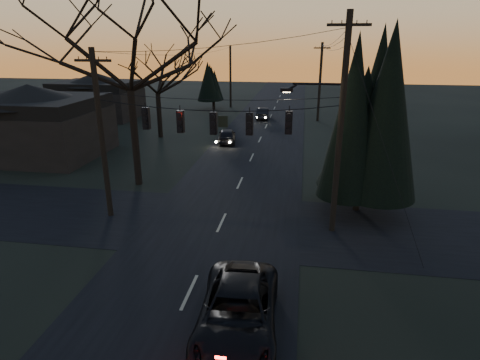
% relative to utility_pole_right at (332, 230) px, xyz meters
% --- Properties ---
extents(main_road, '(8.00, 120.00, 0.02)m').
position_rel_utility_pole_right_xyz_m(main_road, '(-5.50, 10.00, 0.01)').
color(main_road, black).
rests_on(main_road, ground).
extents(cross_road, '(60.00, 7.00, 0.02)m').
position_rel_utility_pole_right_xyz_m(cross_road, '(-5.50, 0.00, 0.01)').
color(cross_road, black).
rests_on(cross_road, ground).
extents(utility_pole_right, '(5.00, 0.30, 10.00)m').
position_rel_utility_pole_right_xyz_m(utility_pole_right, '(0.00, 0.00, 0.00)').
color(utility_pole_right, black).
rests_on(utility_pole_right, ground).
extents(utility_pole_left, '(1.80, 0.30, 8.50)m').
position_rel_utility_pole_right_xyz_m(utility_pole_left, '(-11.50, 0.00, 0.00)').
color(utility_pole_left, black).
rests_on(utility_pole_left, ground).
extents(utility_pole_far_r, '(1.80, 0.30, 8.50)m').
position_rel_utility_pole_right_xyz_m(utility_pole_far_r, '(0.00, 28.00, 0.00)').
color(utility_pole_far_r, black).
rests_on(utility_pole_far_r, ground).
extents(utility_pole_far_l, '(0.30, 0.30, 8.00)m').
position_rel_utility_pole_right_xyz_m(utility_pole_far_l, '(-11.50, 36.00, 0.00)').
color(utility_pole_far_l, black).
rests_on(utility_pole_far_l, ground).
extents(span_signal_assembly, '(11.50, 0.44, 1.64)m').
position_rel_utility_pole_right_xyz_m(span_signal_assembly, '(-5.74, 0.00, 5.20)').
color(span_signal_assembly, black).
rests_on(span_signal_assembly, ground).
extents(bare_tree_left, '(10.85, 10.85, 11.86)m').
position_rel_utility_pole_right_xyz_m(bare_tree_left, '(-11.92, 4.86, 8.29)').
color(bare_tree_left, black).
rests_on(bare_tree_left, ground).
extents(evergreen_right, '(4.12, 4.12, 8.46)m').
position_rel_utility_pole_right_xyz_m(evergreen_right, '(1.45, 2.78, 4.82)').
color(evergreen_right, black).
rests_on(evergreen_right, ground).
extents(bare_tree_dist, '(7.08, 7.08, 8.12)m').
position_rel_utility_pole_right_xyz_m(bare_tree_dist, '(-14.98, 17.63, 5.67)').
color(bare_tree_dist, black).
rests_on(bare_tree_dist, ground).
extents(evergreen_dist, '(3.20, 3.20, 5.46)m').
position_rel_utility_pole_right_xyz_m(evergreen_dist, '(-13.39, 33.84, 3.32)').
color(evergreen_dist, black).
rests_on(evergreen_dist, ground).
extents(house_left_near, '(10.00, 8.00, 5.60)m').
position_rel_utility_pole_right_xyz_m(house_left_near, '(-22.50, 10.00, 2.80)').
color(house_left_near, black).
rests_on(house_left_near, ground).
extents(house_left_far, '(9.00, 7.00, 5.20)m').
position_rel_utility_pole_right_xyz_m(house_left_far, '(-25.50, 26.00, 2.60)').
color(house_left_far, black).
rests_on(house_left_far, ground).
extents(suv_near, '(2.77, 5.49, 1.49)m').
position_rel_utility_pole_right_xyz_m(suv_near, '(-3.39, -7.81, 0.74)').
color(suv_near, black).
rests_on(suv_near, ground).
extents(sedan_oncoming_a, '(2.04, 3.90, 1.27)m').
position_rel_utility_pole_right_xyz_m(sedan_oncoming_a, '(-8.31, 16.42, 0.63)').
color(sedan_oncoming_a, black).
rests_on(sedan_oncoming_a, ground).
extents(sedan_oncoming_b, '(1.53, 3.89, 1.26)m').
position_rel_utility_pole_right_xyz_m(sedan_oncoming_b, '(-6.30, 28.29, 0.63)').
color(sedan_oncoming_b, black).
rests_on(sedan_oncoming_b, ground).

